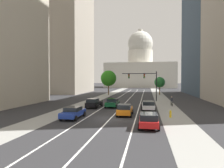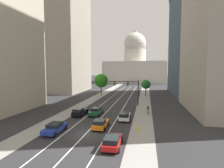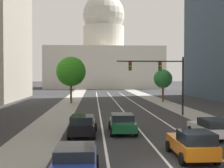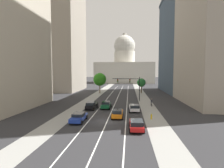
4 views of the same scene
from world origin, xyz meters
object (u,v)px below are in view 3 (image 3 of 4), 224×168
(car_black, at_px, (83,125))
(capitol_building, at_px, (104,56))
(car_white, at_px, (211,128))
(car_orange, at_px, (192,144))
(traffic_signal_mast, at_px, (162,73))
(street_tree_near_left, at_px, (71,72))
(street_tree_near_right, at_px, (163,79))
(car_blue, at_px, (75,162))
(car_green, at_px, (122,123))

(car_black, bearing_deg, capitol_building, -0.55)
(car_white, height_order, car_orange, car_orange)
(car_orange, bearing_deg, car_white, -29.94)
(car_white, bearing_deg, traffic_signal_mast, 0.10)
(car_black, xyz_separation_m, car_orange, (5.99, -6.78, -0.00))
(capitol_building, relative_size, car_orange, 9.78)
(street_tree_near_left, xyz_separation_m, street_tree_near_right, (15.36, 1.95, -1.21))
(capitol_building, bearing_deg, car_blue, -92.53)
(car_black, bearing_deg, car_green, -68.34)
(car_green, bearing_deg, capitol_building, -0.46)
(capitol_building, bearing_deg, street_tree_near_right, -82.67)
(street_tree_near_left, bearing_deg, traffic_signal_mast, -54.99)
(car_orange, relative_size, street_tree_near_right, 0.76)
(street_tree_near_right, bearing_deg, car_green, -108.43)
(car_green, distance_m, street_tree_near_right, 30.29)
(car_green, relative_size, car_white, 1.05)
(capitol_building, xyz_separation_m, car_green, (-1.50, -91.01, -10.93))
(street_tree_near_left, bearing_deg, car_orange, -75.63)
(street_tree_near_left, bearing_deg, car_blue, -85.64)
(car_orange, height_order, traffic_signal_mast, traffic_signal_mast)
(car_white, bearing_deg, car_green, 63.95)
(car_blue, xyz_separation_m, traffic_signal_mast, (8.40, 21.29, 3.94))
(car_green, xyz_separation_m, traffic_signal_mast, (5.41, 10.57, 3.92))
(car_orange, relative_size, street_tree_near_left, 0.56)
(car_blue, xyz_separation_m, car_white, (8.99, 8.10, 0.03))
(car_white, bearing_deg, street_tree_near_left, 19.58)
(street_tree_near_right, bearing_deg, street_tree_near_left, -172.76)
(capitol_building, distance_m, traffic_signal_mast, 80.84)
(traffic_signal_mast, relative_size, street_tree_near_left, 1.01)
(capitol_building, height_order, car_blue, capitol_building)
(capitol_building, distance_m, car_orange, 99.47)
(capitol_building, relative_size, street_tree_near_right, 7.42)
(car_blue, relative_size, street_tree_near_left, 0.61)
(car_blue, relative_size, car_black, 0.97)
(capitol_building, relative_size, traffic_signal_mast, 5.40)
(capitol_building, bearing_deg, traffic_signal_mast, -87.21)
(car_green, distance_m, car_orange, 8.39)
(car_green, bearing_deg, car_orange, -158.64)
(capitol_building, relative_size, car_green, 9.15)
(car_black, relative_size, car_white, 1.11)
(car_black, bearing_deg, car_orange, -136.30)
(capitol_building, distance_m, street_tree_near_right, 63.43)
(car_blue, xyz_separation_m, street_tree_near_left, (-2.85, 37.35, 4.36))
(traffic_signal_mast, bearing_deg, car_orange, -97.48)
(traffic_signal_mast, distance_m, street_tree_near_left, 19.61)
(car_orange, bearing_deg, car_green, 20.84)
(traffic_signal_mast, height_order, street_tree_near_right, traffic_signal_mast)
(traffic_signal_mast, bearing_deg, street_tree_near_right, 77.13)
(car_black, height_order, traffic_signal_mast, traffic_signal_mast)
(traffic_signal_mast, bearing_deg, car_white, -87.46)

